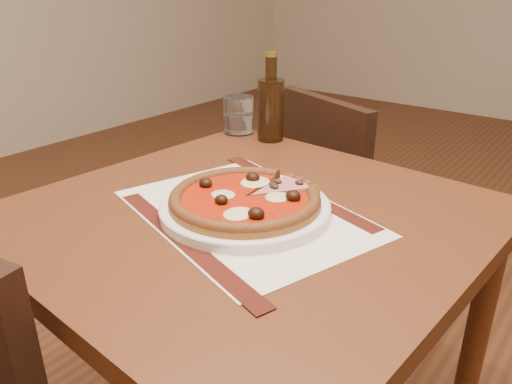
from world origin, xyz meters
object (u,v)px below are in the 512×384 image
(plate, at_px, (245,208))
(pizza, at_px, (245,198))
(table, at_px, (250,257))
(chair_far, at_px, (342,203))
(water_glass, at_px, (239,115))
(bottle, at_px, (271,107))

(plate, distance_m, pizza, 0.02)
(table, bearing_deg, plate, -82.53)
(chair_far, xyz_separation_m, plate, (0.15, -0.69, 0.29))
(plate, xyz_separation_m, pizza, (-0.00, -0.00, 0.02))
(chair_far, bearing_deg, water_glass, 79.20)
(table, xyz_separation_m, chair_far, (-0.15, 0.67, -0.17))
(plate, height_order, pizza, pizza)
(pizza, bearing_deg, bottle, 120.33)
(pizza, relative_size, water_glass, 2.75)
(table, distance_m, pizza, 0.13)
(chair_far, height_order, bottle, bottle)
(water_glass, xyz_separation_m, bottle, (0.11, -0.00, 0.04))
(chair_far, xyz_separation_m, pizza, (0.15, -0.69, 0.31))
(bottle, bearing_deg, chair_far, 75.97)
(plate, xyz_separation_m, water_glass, (-0.34, 0.39, 0.04))
(plate, bearing_deg, chair_far, 102.59)
(plate, xyz_separation_m, bottle, (-0.23, 0.39, 0.08))
(table, distance_m, chair_far, 0.71)
(plate, height_order, water_glass, water_glass)
(plate, bearing_deg, pizza, -112.56)
(table, relative_size, chair_far, 1.02)
(water_glass, bearing_deg, table, -48.15)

